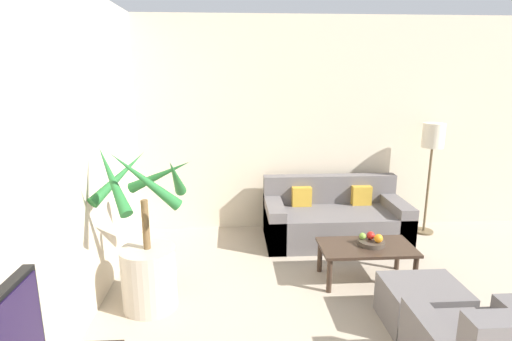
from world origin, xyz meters
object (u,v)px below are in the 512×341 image
(coffee_table, at_px, (366,251))
(ottoman, at_px, (422,304))
(floor_lamp, at_px, (433,144))
(apple_red, at_px, (371,235))
(fruit_bowl, at_px, (371,243))
(potted_palm, at_px, (148,257))
(apple_green, at_px, (363,236))
(sofa_loveseat, at_px, (334,220))
(orange_fruit, at_px, (378,238))

(coffee_table, distance_m, ottoman, 0.78)
(floor_lamp, bearing_deg, apple_red, -135.07)
(fruit_bowl, bearing_deg, potted_palm, -170.48)
(potted_palm, distance_m, apple_green, 2.04)
(sofa_loveseat, xyz_separation_m, apple_red, (0.11, -0.96, 0.19))
(apple_green, bearing_deg, sofa_loveseat, 91.98)
(coffee_table, height_order, apple_red, apple_red)
(fruit_bowl, height_order, apple_red, apple_red)
(coffee_table, bearing_deg, floor_lamp, 44.95)
(ottoman, bearing_deg, floor_lamp, 63.60)
(potted_palm, distance_m, coffee_table, 2.07)
(potted_palm, xyz_separation_m, sofa_loveseat, (1.97, 1.34, -0.21))
(fruit_bowl, relative_size, ottoman, 0.42)
(potted_palm, xyz_separation_m, apple_green, (2.00, 0.38, -0.02))
(apple_red, bearing_deg, fruit_bowl, -93.35)
(sofa_loveseat, bearing_deg, potted_palm, -145.81)
(potted_palm, distance_m, sofa_loveseat, 2.39)
(coffee_table, bearing_deg, apple_green, 118.29)
(potted_palm, relative_size, apple_green, 21.99)
(apple_red, xyz_separation_m, apple_green, (-0.08, 0.00, -0.01))
(floor_lamp, xyz_separation_m, coffee_table, (-1.17, -1.16, -0.84))
(potted_palm, height_order, sofa_loveseat, potted_palm)
(fruit_bowl, xyz_separation_m, orange_fruit, (0.05, -0.05, 0.07))
(coffee_table, height_order, ottoman, coffee_table)
(sofa_loveseat, relative_size, fruit_bowl, 6.54)
(floor_lamp, relative_size, apple_red, 18.02)
(sofa_loveseat, height_order, fruit_bowl, sofa_loveseat)
(sofa_loveseat, distance_m, orange_fruit, 1.07)
(orange_fruit, height_order, ottoman, orange_fruit)
(fruit_bowl, relative_size, apple_green, 3.85)
(floor_lamp, relative_size, apple_green, 21.17)
(sofa_loveseat, bearing_deg, fruit_bowl, -83.57)
(floor_lamp, height_order, apple_green, floor_lamp)
(fruit_bowl, xyz_separation_m, apple_green, (-0.08, 0.04, 0.06))
(sofa_loveseat, height_order, apple_green, sofa_loveseat)
(orange_fruit, bearing_deg, apple_red, 119.89)
(orange_fruit, xyz_separation_m, ottoman, (0.13, -0.70, -0.28))
(orange_fruit, bearing_deg, fruit_bowl, 135.05)
(sofa_loveseat, relative_size, apple_red, 21.42)
(apple_red, height_order, ottoman, apple_red)
(potted_palm, bearing_deg, fruit_bowl, 9.52)
(coffee_table, distance_m, fruit_bowl, 0.09)
(floor_lamp, xyz_separation_m, fruit_bowl, (-1.12, -1.15, -0.77))
(sofa_loveseat, relative_size, ottoman, 2.73)
(fruit_bowl, height_order, orange_fruit, orange_fruit)
(potted_palm, height_order, apple_green, potted_palm)
(potted_palm, xyz_separation_m, floor_lamp, (3.20, 1.50, 0.69))
(potted_palm, xyz_separation_m, apple_red, (2.09, 0.38, -0.02))
(floor_lamp, height_order, ottoman, floor_lamp)
(potted_palm, xyz_separation_m, ottoman, (2.26, -0.40, -0.29))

